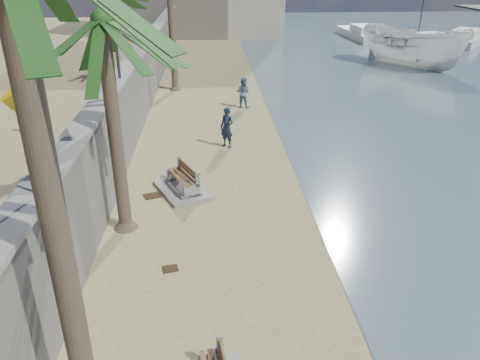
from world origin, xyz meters
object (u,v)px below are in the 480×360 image
palm_mid (102,23)px  person_a (227,125)px  sailboat_west (418,35)px  bench_far (183,181)px  yacht_near (467,39)px  person_b (243,91)px  boat_cruiser (413,44)px  yacht_far (360,35)px

palm_mid → person_a: bearing=63.1°
sailboat_west → bench_far: bearing=-123.7°
palm_mid → person_a: size_ratio=3.41×
person_a → yacht_near: size_ratio=0.21×
bench_far → person_b: (3.07, 11.08, 0.55)m
bench_far → person_a: person_a is taller
boat_cruiser → yacht_far: size_ratio=0.45×
palm_mid → bench_far: bearing=55.5°
boat_cruiser → yacht_far: bearing=55.2°
palm_mid → yacht_far: (20.05, 40.25, -6.08)m
person_b → sailboat_west: (21.60, 25.84, -0.62)m
yacht_far → sailboat_west: sailboat_west is taller
person_a → sailboat_west: sailboat_west is taller
boat_cruiser → yacht_far: boat_cruiser is taller
yacht_near → person_b: bearing=171.0°
person_a → yacht_far: (16.43, 33.11, -0.74)m
yacht_far → sailboat_west: size_ratio=0.90×
person_b → yacht_far: bearing=-96.0°
palm_mid → person_b: 15.47m
yacht_near → yacht_far: same height
bench_far → yacht_near: yacht_near is taller
palm_mid → sailboat_west: 47.91m
boat_cruiser → yacht_near: 15.97m
bench_far → sailboat_west: (24.67, 36.93, -0.06)m
yacht_near → yacht_far: bearing=108.0°
palm_mid → yacht_far: bearing=63.5°
bench_far → person_a: 4.97m
person_a → sailboat_west: (22.82, 32.36, -0.72)m
yacht_near → yacht_far: (-10.33, 4.10, 0.00)m
sailboat_west → palm_mid: bearing=-123.8°
person_a → boat_cruiser: bearing=87.1°
person_b → yacht_near: (25.55, 22.50, -0.63)m
palm_mid → boat_cruiser: (19.48, 24.57, -4.66)m
palm_mid → boat_cruiser: 31.70m
bench_far → boat_cruiser: size_ratio=0.65×
palm_mid → yacht_far: palm_mid is taller
bench_far → sailboat_west: size_ratio=0.26×
person_a → boat_cruiser: (15.86, 17.44, 0.68)m
bench_far → sailboat_west: sailboat_west is taller
bench_far → person_b: 11.51m
yacht_near → bench_far: bearing=179.2°
person_b → palm_mid: bearing=94.3°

